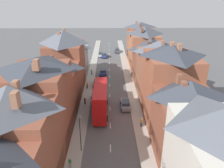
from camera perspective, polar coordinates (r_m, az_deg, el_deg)
The scene contains 19 objects.
pavement_left at distance 56.60m, azimuth -5.79°, elevation 0.57°, with size 2.20×104.00×0.14m, color #A8A399.
pavement_right at distance 56.63m, azimuth 4.54°, elevation 0.62°, with size 2.20×104.00×0.14m, color #A8A399.
centre_line_dashes at distance 54.57m, azimuth -0.61°, elevation -0.26°, with size 0.14×97.80×0.01m.
terrace_row_left at distance 36.23m, azimuth -16.85°, elevation -3.43°, with size 8.00×61.44×13.95m.
terrace_row_right at distance 44.18m, azimuth 12.76°, elevation 1.88°, with size 8.00×74.12×14.10m.
double_decker_bus_lead at distance 41.27m, azimuth -3.05°, elevation -3.99°, with size 2.74×10.80×5.30m.
car_near_blue at distance 78.04m, azimuth -2.04°, elevation 7.53°, with size 1.90×4.01×1.61m.
car_parked_left_a at distance 61.15m, azimuth -2.34°, elevation 3.17°, with size 1.90×4.23×1.68m.
car_parked_right_a at distance 53.74m, azimuth -3.92°, elevation 0.27°, with size 1.90×4.34×1.66m.
car_mid_black at distance 79.16m, azimuth -2.98°, elevation 7.73°, with size 1.90×3.92×1.60m.
car_parked_left_b at distance 46.42m, azimuth -4.40°, elevation -3.61°, with size 1.90×4.37×1.58m.
car_far_grey at distance 84.94m, azimuth 1.39°, elevation 8.80°, with size 1.90×4.20×1.60m.
car_parked_right_b at distance 43.85m, azimuth 3.53°, elevation -5.25°, with size 1.90×4.56×1.60m.
pedestrian_near_right at distance 30.60m, azimuth -10.91°, elevation -19.46°, with size 0.36×0.22×1.61m.
pedestrian_mid_left at distance 38.06m, azimuth 7.69°, elevation -9.79°, with size 0.36×0.22×1.61m.
pedestrian_mid_right at distance 45.05m, azimuth -7.12°, elevation -4.25°, with size 0.36×0.22×1.61m.
pedestrian_far_left at distance 52.32m, azimuth -6.52°, elevation -0.24°, with size 0.36×0.22×1.61m.
pedestrian_far_right at distance 60.92m, azimuth -5.33°, elevation 3.20°, with size 0.36×0.22×1.61m.
street_lamp at distance 31.76m, azimuth -8.28°, elevation -12.36°, with size 0.20×1.12×5.50m.
Camera 1 is at (-0.16, -14.18, 21.44)m, focal length 35.00 mm.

